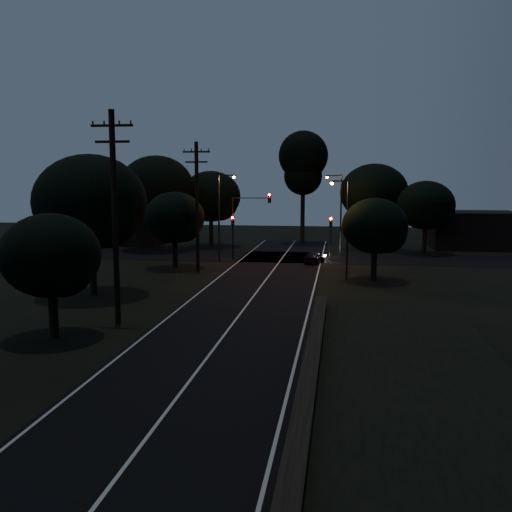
% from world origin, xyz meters
% --- Properties ---
extents(ground, '(160.00, 160.00, 0.00)m').
position_xyz_m(ground, '(0.00, 0.00, 0.00)').
color(ground, black).
extents(road_surface, '(60.00, 70.00, 0.03)m').
position_xyz_m(road_surface, '(0.00, 31.12, 0.01)').
color(road_surface, black).
rests_on(road_surface, ground).
extents(retaining_wall, '(6.93, 26.00, 1.60)m').
position_xyz_m(retaining_wall, '(7.74, 3.00, 0.62)').
color(retaining_wall, black).
rests_on(retaining_wall, ground).
extents(utility_pole_mid, '(2.20, 0.30, 11.00)m').
position_xyz_m(utility_pole_mid, '(-6.00, 15.00, 5.74)').
color(utility_pole_mid, black).
rests_on(utility_pole_mid, ground).
extents(utility_pole_far, '(2.20, 0.30, 10.50)m').
position_xyz_m(utility_pole_far, '(-6.00, 32.00, 5.48)').
color(utility_pole_far, black).
rests_on(utility_pole_far, ground).
extents(tree_left_b, '(4.69, 4.69, 5.96)m').
position_xyz_m(tree_left_b, '(-7.83, 11.91, 3.86)').
color(tree_left_b, black).
rests_on(tree_left_b, ground).
extents(tree_left_c, '(7.24, 7.24, 9.14)m').
position_xyz_m(tree_left_c, '(-10.24, 21.85, 5.91)').
color(tree_left_c, black).
rests_on(tree_left_c, ground).
extents(tree_left_d, '(5.12, 5.12, 6.49)m').
position_xyz_m(tree_left_d, '(-8.32, 33.90, 4.20)').
color(tree_left_d, black).
rests_on(tree_left_d, ground).
extents(tree_far_nw, '(6.70, 6.70, 8.49)m').
position_xyz_m(tree_far_nw, '(-8.76, 49.86, 5.50)').
color(tree_far_nw, black).
rests_on(tree_far_nw, ground).
extents(tree_far_w, '(7.89, 7.89, 10.06)m').
position_xyz_m(tree_far_w, '(-13.72, 45.84, 6.54)').
color(tree_far_w, black).
rests_on(tree_far_w, ground).
extents(tree_far_ne, '(7.29, 7.29, 9.23)m').
position_xyz_m(tree_far_ne, '(9.26, 49.85, 5.97)').
color(tree_far_ne, black).
rests_on(tree_far_ne, ground).
extents(tree_far_e, '(5.83, 5.83, 7.40)m').
position_xyz_m(tree_far_e, '(14.21, 46.88, 4.80)').
color(tree_far_e, black).
rests_on(tree_far_e, ground).
extents(tree_right_a, '(4.86, 4.86, 6.18)m').
position_xyz_m(tree_right_a, '(8.17, 29.90, 4.00)').
color(tree_right_a, black).
rests_on(tree_right_a, ground).
extents(tall_pine, '(5.81, 5.81, 13.20)m').
position_xyz_m(tall_pine, '(1.00, 55.00, 9.51)').
color(tall_pine, black).
rests_on(tall_pine, ground).
extents(building_left, '(10.00, 8.00, 4.40)m').
position_xyz_m(building_left, '(-20.00, 52.00, 2.20)').
color(building_left, black).
rests_on(building_left, ground).
extents(building_right, '(9.00, 7.00, 4.00)m').
position_xyz_m(building_right, '(20.00, 53.00, 2.00)').
color(building_right, black).
rests_on(building_right, ground).
extents(signal_left, '(0.28, 0.35, 4.10)m').
position_xyz_m(signal_left, '(-4.60, 39.99, 2.84)').
color(signal_left, black).
rests_on(signal_left, ground).
extents(signal_right, '(0.28, 0.35, 4.10)m').
position_xyz_m(signal_right, '(4.60, 39.99, 2.84)').
color(signal_right, black).
rests_on(signal_right, ground).
extents(signal_mast, '(3.70, 0.35, 6.25)m').
position_xyz_m(signal_mast, '(-2.91, 39.99, 4.34)').
color(signal_mast, black).
rests_on(signal_mast, ground).
extents(streetlight_a, '(1.66, 0.26, 8.00)m').
position_xyz_m(streetlight_a, '(-5.31, 38.00, 4.64)').
color(streetlight_a, black).
rests_on(streetlight_a, ground).
extents(streetlight_b, '(1.66, 0.26, 8.00)m').
position_xyz_m(streetlight_b, '(5.31, 44.00, 4.64)').
color(streetlight_b, black).
rests_on(streetlight_b, ground).
extents(streetlight_c, '(1.46, 0.26, 7.50)m').
position_xyz_m(streetlight_c, '(5.83, 30.00, 4.35)').
color(streetlight_c, black).
rests_on(streetlight_c, ground).
extents(car, '(1.92, 3.32, 1.06)m').
position_xyz_m(car, '(3.20, 38.39, 0.53)').
color(car, black).
rests_on(car, ground).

